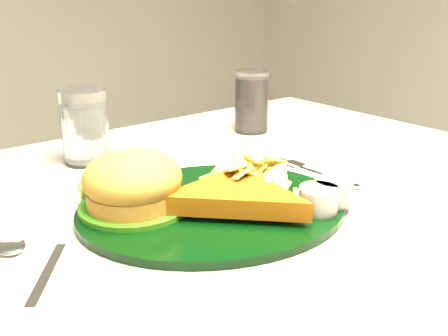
% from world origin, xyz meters
% --- Properties ---
extents(dinner_plate, '(0.43, 0.40, 0.08)m').
position_xyz_m(dinner_plate, '(-0.01, -0.05, 0.79)').
color(dinner_plate, black).
rests_on(dinner_plate, table).
extents(water_glass, '(0.09, 0.09, 0.12)m').
position_xyz_m(water_glass, '(-0.05, 0.24, 0.81)').
color(water_glass, white).
rests_on(water_glass, table).
extents(cola_glass, '(0.07, 0.07, 0.12)m').
position_xyz_m(cola_glass, '(0.29, 0.21, 0.81)').
color(cola_glass, black).
rests_on(cola_glass, table).
extents(fork_napkin, '(0.12, 0.15, 0.01)m').
position_xyz_m(fork_napkin, '(0.20, -0.06, 0.76)').
color(fork_napkin, silver).
rests_on(fork_napkin, table).
extents(spoon, '(0.13, 0.16, 0.01)m').
position_xyz_m(spoon, '(-0.23, -0.07, 0.76)').
color(spoon, silver).
rests_on(spoon, table).
extents(ramekin, '(0.06, 0.06, 0.03)m').
position_xyz_m(ramekin, '(-0.23, 0.08, 0.76)').
color(ramekin, white).
rests_on(ramekin, table).
extents(wrapped_straw, '(0.20, 0.16, 0.01)m').
position_xyz_m(wrapped_straw, '(-0.07, 0.15, 0.75)').
color(wrapped_straw, white).
rests_on(wrapped_straw, table).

